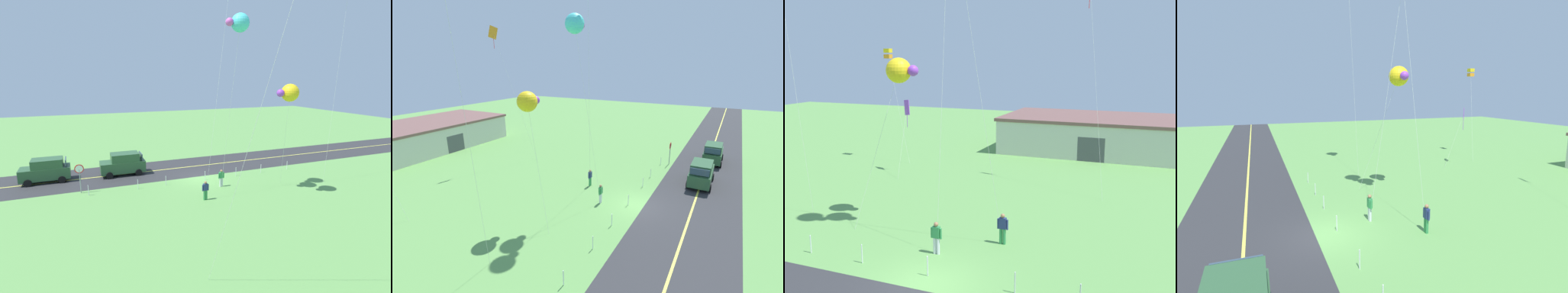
# 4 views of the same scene
# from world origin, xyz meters

# --- Properties ---
(ground_plane) EXTENTS (120.00, 120.00, 0.10)m
(ground_plane) POSITION_xyz_m (0.00, 0.00, -0.05)
(ground_plane) COLOR #60994C
(person_adult_near) EXTENTS (0.58, 0.22, 1.60)m
(person_adult_near) POSITION_xyz_m (-0.96, 2.85, 0.86)
(person_adult_near) COLOR silver
(person_adult_near) RESTS_ON ground
(person_adult_companion) EXTENTS (0.58, 0.22, 1.60)m
(person_adult_companion) POSITION_xyz_m (1.59, 5.14, 0.86)
(person_adult_companion) COLOR #338C4C
(person_adult_companion) RESTS_ON ground
(kite_green_far) EXTENTS (2.75, 1.29, 9.97)m
(kite_green_far) POSITION_xyz_m (-14.28, 19.83, 9.51)
(kite_green_far) COLOR silver
(kite_green_far) RESTS_ON ground
(kite_pink_drift) EXTENTS (0.86, 2.59, 5.94)m
(kite_pink_drift) POSITION_xyz_m (-10.37, 16.20, 5.20)
(kite_pink_drift) COLOR silver
(kite_pink_drift) RESTS_ON ground
(kite_cyan_top) EXTENTS (2.78, 3.20, 9.24)m
(kite_cyan_top) POSITION_xyz_m (-4.93, 6.51, 8.53)
(kite_cyan_top) COLOR silver
(kite_cyan_top) RESTS_ON ground
(warehouse_distant) EXTENTS (18.36, 10.20, 3.50)m
(warehouse_distant) POSITION_xyz_m (2.90, 30.38, 1.75)
(warehouse_distant) COLOR beige
(warehouse_distant) RESTS_ON ground
(fence_post_1) EXTENTS (0.05, 0.05, 0.90)m
(fence_post_1) POSITION_xyz_m (-6.60, 0.70, 0.45)
(fence_post_1) COLOR silver
(fence_post_1) RESTS_ON ground
(fence_post_2) EXTENTS (0.05, 0.05, 0.90)m
(fence_post_2) POSITION_xyz_m (-3.66, 0.70, 0.45)
(fence_post_2) COLOR silver
(fence_post_2) RESTS_ON ground
(fence_post_3) EXTENTS (0.05, 0.05, 0.90)m
(fence_post_3) POSITION_xyz_m (-0.28, 0.70, 0.45)
(fence_post_3) COLOR silver
(fence_post_3) RESTS_ON ground
(fence_post_4) EXTENTS (0.05, 0.05, 0.90)m
(fence_post_4) POSITION_xyz_m (3.65, 0.70, 0.45)
(fence_post_4) COLOR silver
(fence_post_4) RESTS_ON ground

